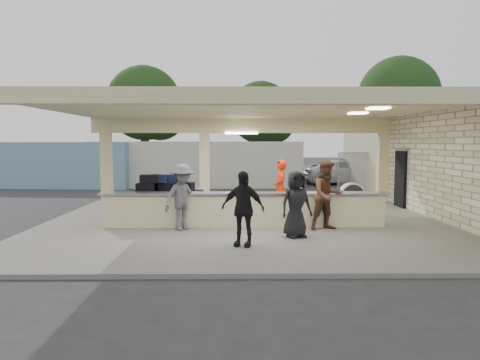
{
  "coord_description": "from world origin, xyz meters",
  "views": [
    {
      "loc": [
        -0.23,
        -12.68,
        2.51
      ],
      "look_at": [
        -0.09,
        1.0,
        1.31
      ],
      "focal_mm": 32.0,
      "sensor_mm": 36.0,
      "label": 1
    }
  ],
  "objects_px": {
    "passenger_c": "(183,197)",
    "car_white_a": "(343,172)",
    "car_dark": "(350,171)",
    "passenger_a": "(327,195)",
    "luggage_cart": "(164,194)",
    "baggage_handler": "(281,188)",
    "passenger_b": "(243,209)",
    "car_white_b": "(417,172)",
    "container_blue": "(48,165)",
    "container_white": "(197,164)",
    "passenger_d": "(296,204)",
    "baggage_counter": "(244,210)",
    "drum_fan": "(352,196)"
  },
  "relations": [
    {
      "from": "passenger_c",
      "to": "car_white_a",
      "type": "relative_size",
      "value": 0.36
    },
    {
      "from": "car_dark",
      "to": "passenger_a",
      "type": "bearing_deg",
      "value": 169.46
    },
    {
      "from": "luggage_cart",
      "to": "car_dark",
      "type": "bearing_deg",
      "value": 58.84
    },
    {
      "from": "car_white_a",
      "to": "baggage_handler",
      "type": "bearing_deg",
      "value": 143.5
    },
    {
      "from": "passenger_b",
      "to": "passenger_c",
      "type": "bearing_deg",
      "value": 149.35
    },
    {
      "from": "car_white_b",
      "to": "container_blue",
      "type": "distance_m",
      "value": 22.17
    },
    {
      "from": "luggage_cart",
      "to": "passenger_a",
      "type": "distance_m",
      "value": 5.1
    },
    {
      "from": "passenger_a",
      "to": "passenger_c",
      "type": "distance_m",
      "value": 3.99
    },
    {
      "from": "car_white_b",
      "to": "container_white",
      "type": "bearing_deg",
      "value": 107.68
    },
    {
      "from": "passenger_d",
      "to": "car_white_a",
      "type": "relative_size",
      "value": 0.33
    },
    {
      "from": "passenger_c",
      "to": "car_white_b",
      "type": "xyz_separation_m",
      "value": [
        12.86,
        14.99,
        -0.36
      ]
    },
    {
      "from": "passenger_b",
      "to": "car_white_b",
      "type": "xyz_separation_m",
      "value": [
        11.24,
        16.84,
        -0.33
      ]
    },
    {
      "from": "luggage_cart",
      "to": "car_dark",
      "type": "xyz_separation_m",
      "value": [
        9.51,
        13.45,
        -0.14
      ]
    },
    {
      "from": "baggage_counter",
      "to": "passenger_b",
      "type": "height_order",
      "value": "passenger_b"
    },
    {
      "from": "passenger_a",
      "to": "container_blue",
      "type": "relative_size",
      "value": 0.2
    },
    {
      "from": "passenger_a",
      "to": "car_white_a",
      "type": "xyz_separation_m",
      "value": [
        4.02,
        14.34,
        -0.34
      ]
    },
    {
      "from": "car_white_a",
      "to": "car_white_b",
      "type": "relative_size",
      "value": 1.23
    },
    {
      "from": "passenger_d",
      "to": "baggage_handler",
      "type": "bearing_deg",
      "value": 71.29
    },
    {
      "from": "baggage_handler",
      "to": "passenger_d",
      "type": "bearing_deg",
      "value": -2.19
    },
    {
      "from": "baggage_handler",
      "to": "container_white",
      "type": "distance_m",
      "value": 11.15
    },
    {
      "from": "passenger_a",
      "to": "passenger_c",
      "type": "bearing_deg",
      "value": 162.87
    },
    {
      "from": "car_dark",
      "to": "container_blue",
      "type": "bearing_deg",
      "value": 105.24
    },
    {
      "from": "drum_fan",
      "to": "passenger_d",
      "type": "distance_m",
      "value": 4.83
    },
    {
      "from": "container_blue",
      "to": "car_white_b",
      "type": "bearing_deg",
      "value": 11.49
    },
    {
      "from": "baggage_counter",
      "to": "luggage_cart",
      "type": "bearing_deg",
      "value": 153.35
    },
    {
      "from": "car_white_a",
      "to": "container_blue",
      "type": "xyz_separation_m",
      "value": [
        -17.18,
        -1.82,
        0.54
      ]
    },
    {
      "from": "passenger_d",
      "to": "car_white_b",
      "type": "height_order",
      "value": "passenger_d"
    },
    {
      "from": "passenger_a",
      "to": "passenger_c",
      "type": "relative_size",
      "value": 1.06
    },
    {
      "from": "drum_fan",
      "to": "car_white_b",
      "type": "bearing_deg",
      "value": 54.79
    },
    {
      "from": "baggage_handler",
      "to": "car_white_a",
      "type": "bearing_deg",
      "value": 153.86
    },
    {
      "from": "baggage_counter",
      "to": "car_white_a",
      "type": "distance_m",
      "value": 15.22
    },
    {
      "from": "baggage_handler",
      "to": "passenger_a",
      "type": "bearing_deg",
      "value": 22.12
    },
    {
      "from": "baggage_handler",
      "to": "car_dark",
      "type": "bearing_deg",
      "value": 152.57
    },
    {
      "from": "baggage_counter",
      "to": "drum_fan",
      "type": "height_order",
      "value": "drum_fan"
    },
    {
      "from": "passenger_a",
      "to": "passenger_d",
      "type": "xyz_separation_m",
      "value": [
        -0.99,
        -0.93,
        -0.11
      ]
    },
    {
      "from": "baggage_counter",
      "to": "passenger_b",
      "type": "bearing_deg",
      "value": -91.64
    },
    {
      "from": "baggage_counter",
      "to": "car_white_b",
      "type": "distance_m",
      "value": 18.29
    },
    {
      "from": "luggage_cart",
      "to": "car_dark",
      "type": "distance_m",
      "value": 16.47
    },
    {
      "from": "car_dark",
      "to": "car_white_a",
      "type": "bearing_deg",
      "value": 147.25
    },
    {
      "from": "luggage_cart",
      "to": "container_white",
      "type": "height_order",
      "value": "container_white"
    },
    {
      "from": "drum_fan",
      "to": "car_white_a",
      "type": "xyz_separation_m",
      "value": [
        2.47,
        11.17,
        0.09
      ]
    },
    {
      "from": "baggage_handler",
      "to": "car_dark",
      "type": "relative_size",
      "value": 0.41
    },
    {
      "from": "container_white",
      "to": "luggage_cart",
      "type": "bearing_deg",
      "value": -89.59
    },
    {
      "from": "baggage_counter",
      "to": "luggage_cart",
      "type": "xyz_separation_m",
      "value": [
        -2.49,
        1.25,
        0.3
      ]
    },
    {
      "from": "passenger_c",
      "to": "car_dark",
      "type": "distance_m",
      "value": 17.52
    },
    {
      "from": "drum_fan",
      "to": "car_white_a",
      "type": "relative_size",
      "value": 0.2
    },
    {
      "from": "passenger_b",
      "to": "car_white_a",
      "type": "xyz_separation_m",
      "value": [
        6.39,
        16.19,
        -0.25
      ]
    },
    {
      "from": "baggage_counter",
      "to": "car_white_b",
      "type": "height_order",
      "value": "car_white_b"
    },
    {
      "from": "car_dark",
      "to": "baggage_counter",
      "type": "bearing_deg",
      "value": 161.19
    },
    {
      "from": "drum_fan",
      "to": "passenger_d",
      "type": "relative_size",
      "value": 0.59
    }
  ]
}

